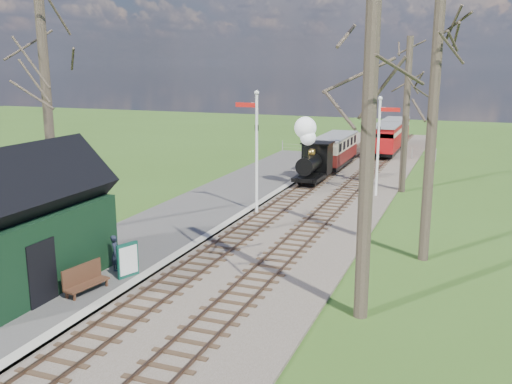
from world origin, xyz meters
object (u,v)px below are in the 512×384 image
red_carriage_a (386,139)px  locomotive (312,155)px  sign_board (128,260)px  station_shed (24,226)px  coach (335,149)px  semaphore_near (255,143)px  semaphore_far (380,139)px  bench (84,279)px  red_carriage_b (395,132)px  person (116,253)px

red_carriage_a → locomotive: bearing=-101.6°
sign_board → station_shed: bearing=-145.3°
coach → red_carriage_a: (2.60, 6.68, 0.03)m
coach → sign_board: bearing=-93.8°
semaphore_near → sign_board: semaphore_near is taller
semaphore_far → locomotive: semaphore_far is taller
bench → red_carriage_b: bearing=82.8°
station_shed → person: size_ratio=4.85×
semaphore_near → red_carriage_b: bearing=82.6°
station_shed → coach: size_ratio=0.93×
station_shed → person: (1.90, 2.27, -1.42)m
semaphore_near → person: 10.25m
semaphore_near → station_shed: bearing=-106.4°
sign_board → bench: bearing=-109.6°
coach → bench: (-2.20, -25.69, -0.81)m
semaphore_near → red_carriage_a: (3.37, 20.58, -2.16)m
red_carriage_b → sign_board: size_ratio=4.05×
locomotive → sign_board: (-1.60, -17.98, -1.14)m
red_carriage_a → red_carriage_b: bearing=90.0°
semaphore_near → coach: 14.09m
semaphore_far → bench: semaphore_far is taller
semaphore_far → bench: (-6.57, -17.79, -2.72)m
locomotive → person: size_ratio=3.24×
red_carriage_b → bench: 38.18m
semaphore_far → locomotive: 4.96m
locomotive → bench: bearing=-96.4°
sign_board → red_carriage_a: bearing=82.2°
red_carriage_a → sign_board: 31.02m
red_carriage_b → sign_board: 36.47m
station_shed → coach: station_shed is taller
station_shed → semaphore_far: (8.67, 18.00, 1.08)m
coach → person: (-2.40, -23.63, -0.59)m
coach → locomotive: bearing=-90.1°
station_shed → red_carriage_b: (6.90, 38.08, -0.80)m
locomotive → bench: (-2.19, -19.63, -1.33)m
station_shed → sign_board: bearing=34.7°
semaphore_near → semaphore_far: bearing=49.4°
locomotive → red_carriage_b: locomotive is taller
red_carriage_a → bench: red_carriage_a is taller
station_shed → sign_board: 3.58m
red_carriage_a → person: 30.73m
sign_board → person: 0.89m
sign_board → semaphore_far: bearing=69.7°
station_shed → red_carriage_a: size_ratio=1.27×
semaphore_far → coach: (-4.37, 7.90, -1.91)m
bench → sign_board: bearing=70.4°
red_carriage_a → semaphore_near: bearing=-99.3°
coach → red_carriage_b: bearing=77.9°
red_carriage_a → sign_board: red_carriage_a is taller
coach → sign_board: coach is taller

